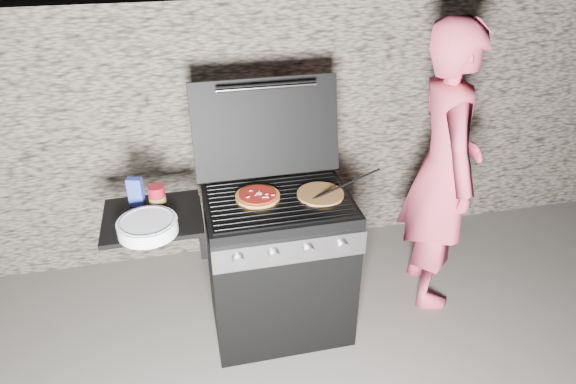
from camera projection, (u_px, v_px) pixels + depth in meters
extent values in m
plane|color=#5A5551|center=(280.00, 323.00, 3.23)|extent=(50.00, 50.00, 0.00)
cube|color=gray|center=(249.00, 127.00, 3.66)|extent=(8.00, 0.35, 1.80)
cylinder|color=tan|center=(320.00, 194.00, 2.80)|extent=(0.33, 0.33, 0.01)
cylinder|color=maroon|center=(157.00, 198.00, 2.67)|extent=(0.09, 0.09, 0.13)
cube|color=#2D41A8|center=(136.00, 192.00, 2.69)|extent=(0.08, 0.06, 0.16)
cylinder|color=white|center=(148.00, 227.00, 2.50)|extent=(0.39, 0.39, 0.07)
imported|color=#D6465E|center=(443.00, 170.00, 3.07)|extent=(0.55, 0.73, 1.81)
cylinder|color=black|center=(345.00, 184.00, 2.82)|extent=(0.44, 0.13, 0.09)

